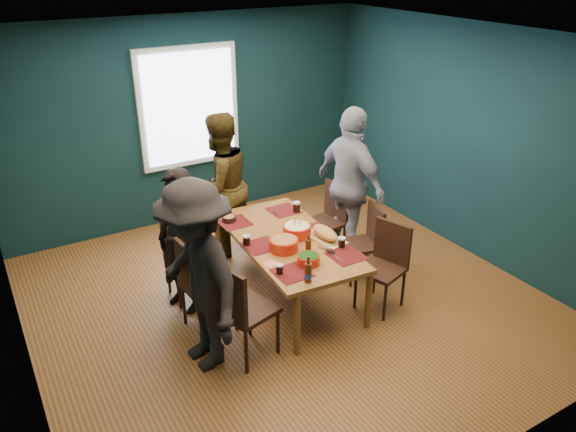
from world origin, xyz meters
name	(u,v)px	position (x,y,z in m)	size (l,w,h in m)	color
room	(273,174)	(0.00, 0.27, 1.37)	(5.01, 5.01, 2.71)	#92592A
dining_table	(287,244)	(0.05, 0.07, 0.64)	(1.07, 1.93, 0.71)	brown
chair_left_far	(179,256)	(-0.92, 0.63, 0.52)	(0.41, 0.41, 0.89)	black
chair_left_mid	(199,281)	(-0.96, 0.00, 0.56)	(0.47, 0.47, 0.97)	black
chair_left_near	(239,305)	(-0.82, -0.57, 0.58)	(0.55, 0.55, 1.00)	black
chair_right_far	(330,214)	(0.98, 0.63, 0.53)	(0.44, 0.44, 0.90)	black
chair_right_mid	(367,237)	(1.04, -0.02, 0.50)	(0.47, 0.47, 0.86)	black
chair_right_near	(386,259)	(0.87, -0.55, 0.53)	(0.52, 0.52, 0.92)	black
person_far_left	(180,242)	(-0.95, 0.47, 0.77)	(0.56, 0.37, 1.53)	black
person_back	(220,186)	(-0.11, 1.35, 0.88)	(0.85, 0.66, 1.75)	black
person_right	(351,185)	(1.16, 0.49, 0.92)	(1.08, 0.45, 1.84)	white
person_near_left	(198,277)	(-1.13, -0.43, 0.88)	(1.14, 0.66, 1.77)	black
bowl_salad	(284,244)	(-0.10, -0.12, 0.77)	(0.29, 0.29, 0.12)	red
bowl_dumpling	(297,230)	(0.17, 0.07, 0.78)	(0.30, 0.30, 0.27)	red
bowl_herbs	(308,259)	(-0.03, -0.47, 0.76)	(0.22, 0.22, 0.09)	red
cutting_board	(325,234)	(0.38, -0.14, 0.77)	(0.31, 0.59, 0.13)	tan
small_bowl	(229,219)	(-0.29, 0.74, 0.74)	(0.15, 0.15, 0.06)	black
beer_bottle_a	(308,273)	(-0.21, -0.73, 0.80)	(0.07, 0.07, 0.26)	#4B220D
beer_bottle_b	(308,247)	(0.06, -0.32, 0.80)	(0.06, 0.06, 0.23)	#4B220D
cola_glass_a	(280,269)	(-0.36, -0.49, 0.76)	(0.07, 0.07, 0.09)	black
cola_glass_b	(342,242)	(0.43, -0.36, 0.77)	(0.08, 0.08, 0.11)	black
cola_glass_c	(297,206)	(0.48, 0.57, 0.77)	(0.08, 0.08, 0.12)	black
cola_glass_d	(246,240)	(-0.37, 0.16, 0.77)	(0.08, 0.08, 0.11)	black
napkin_a	(313,227)	(0.43, 0.16, 0.71)	(0.14, 0.14, 0.00)	#E26F5F
napkin_b	(271,264)	(-0.34, -0.29, 0.71)	(0.12, 0.12, 0.00)	#E26F5F
napkin_c	(355,258)	(0.41, -0.62, 0.71)	(0.13, 0.13, 0.00)	#E26F5F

